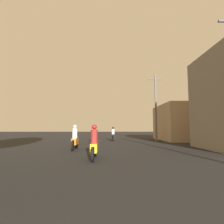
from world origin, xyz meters
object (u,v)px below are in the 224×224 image
object	(u,v)px
motorcycle_yellow	(94,145)
motorcycle_orange	(75,140)
motorcycle_black	(113,135)
motorcycle_white	(94,136)
building_right_far	(180,123)
utility_pole_far	(156,106)

from	to	relation	value
motorcycle_yellow	motorcycle_orange	world-z (taller)	motorcycle_orange
motorcycle_orange	motorcycle_black	world-z (taller)	motorcycle_orange
motorcycle_orange	motorcycle_white	bearing A→B (deg)	76.03
motorcycle_black	building_right_far	size ratio (longest dim) A/B	0.30
motorcycle_yellow	motorcycle_orange	xyz separation A→B (m)	(-1.57, 3.40, 0.01)
motorcycle_yellow	motorcycle_orange	bearing A→B (deg)	121.95
motorcycle_black	utility_pole_far	xyz separation A→B (m)	(4.65, -0.70, 3.17)
motorcycle_yellow	motorcycle_white	bearing A→B (deg)	102.66
building_right_far	motorcycle_orange	bearing A→B (deg)	-140.45
motorcycle_white	utility_pole_far	distance (m)	7.51
motorcycle_yellow	motorcycle_orange	size ratio (longest dim) A/B	1.01
motorcycle_yellow	utility_pole_far	distance (m)	12.47
building_right_far	motorcycle_yellow	bearing A→B (deg)	-126.37
motorcycle_black	utility_pole_far	size ratio (longest dim) A/B	0.29
motorcycle_orange	building_right_far	world-z (taller)	building_right_far
motorcycle_yellow	building_right_far	size ratio (longest dim) A/B	0.29
motorcycle_yellow	utility_pole_far	bearing A→B (deg)	68.81
motorcycle_yellow	motorcycle_black	distance (m)	11.38
motorcycle_yellow	motorcycle_white	distance (m)	8.83
motorcycle_black	utility_pole_far	bearing A→B (deg)	-18.13
building_right_far	utility_pole_far	world-z (taller)	utility_pole_far
motorcycle_white	utility_pole_far	bearing A→B (deg)	7.49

